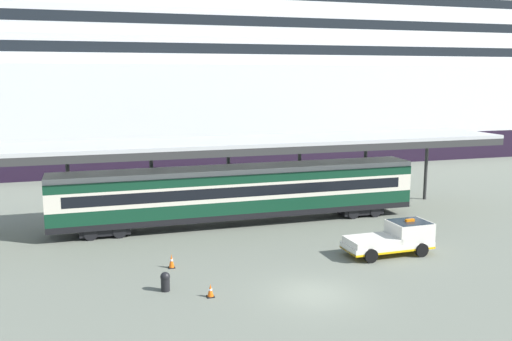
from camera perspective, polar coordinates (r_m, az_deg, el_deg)
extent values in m
plane|color=slate|center=(27.77, 5.88, -12.39)|extent=(400.00, 400.00, 0.00)
cube|color=black|center=(72.72, -19.62, 2.27)|extent=(145.84, 26.94, 3.47)
cube|color=silver|center=(72.25, -19.88, 6.82)|extent=(145.84, 26.94, 8.09)
cube|color=silver|center=(72.24, -20.14, 11.21)|extent=(134.17, 24.79, 3.00)
cube|color=black|center=(59.93, -20.72, 11.75)|extent=(128.34, 0.12, 1.08)
cube|color=silver|center=(72.42, -20.28, 13.58)|extent=(128.81, 23.80, 3.00)
cube|color=black|center=(60.64, -20.87, 14.56)|extent=(123.21, 0.12, 1.08)
cube|color=silver|center=(72.71, -20.43, 15.93)|extent=(123.44, 22.80, 3.00)
cube|color=#BBBBBB|center=(39.28, -1.92, 2.96)|extent=(40.08, 5.96, 0.25)
cube|color=#2F2F2F|center=(36.58, -0.73, 1.87)|extent=(40.08, 0.20, 0.50)
cylinder|color=#2F2F2F|center=(40.94, -18.54, -1.47)|extent=(0.28, 0.28, 5.69)
cylinder|color=#2F2F2F|center=(41.17, -10.56, -1.07)|extent=(0.28, 0.28, 5.69)
cylinder|color=#2F2F2F|center=(42.19, -2.82, -0.66)|extent=(0.28, 0.28, 5.69)
cylinder|color=#2F2F2F|center=(43.93, 4.43, -0.26)|extent=(0.28, 0.28, 5.69)
cylinder|color=#2F2F2F|center=(46.32, 11.03, 0.11)|extent=(0.28, 0.28, 5.69)
cylinder|color=#2F2F2F|center=(49.26, 16.92, 0.43)|extent=(0.28, 0.28, 5.69)
cube|color=black|center=(39.69, -1.69, -4.25)|extent=(25.70, 2.80, 0.40)
cube|color=#0F3823|center=(39.54, -1.69, -3.34)|extent=(25.70, 2.80, 0.90)
cube|color=beige|center=(39.32, -1.70, -1.85)|extent=(25.70, 2.80, 1.20)
cube|color=black|center=(38.02, -1.15, -2.17)|extent=(23.64, 0.08, 0.72)
cube|color=#0F3823|center=(39.15, -1.71, -0.56)|extent=(25.70, 2.80, 0.60)
cube|color=#989898|center=(39.07, -1.71, 0.13)|extent=(25.70, 2.69, 0.36)
cube|color=black|center=(38.46, -15.15, -5.67)|extent=(3.20, 2.35, 0.50)
cylinder|color=black|center=(37.32, -16.47, -6.25)|extent=(0.84, 0.12, 0.84)
cylinder|color=black|center=(37.37, -13.69, -6.10)|extent=(0.84, 0.12, 0.84)
cube|color=black|center=(43.11, 10.27, -3.83)|extent=(3.20, 2.35, 0.50)
cylinder|color=black|center=(41.70, 9.91, -4.32)|extent=(0.84, 0.12, 0.84)
cylinder|color=black|center=(42.54, 12.08, -4.12)|extent=(0.84, 0.12, 0.84)
cube|color=silver|center=(34.01, 13.23, -7.38)|extent=(5.24, 2.11, 0.36)
cube|color=#F2B20C|center=(34.05, 13.22, -7.59)|extent=(5.24, 2.13, 0.12)
cube|color=silver|center=(34.58, 15.34, -5.93)|extent=(2.33, 1.97, 1.10)
cube|color=#19232D|center=(34.49, 15.37, -5.37)|extent=(2.12, 1.88, 0.44)
cube|color=orange|center=(34.42, 15.39, -4.92)|extent=(0.56, 0.21, 0.16)
cube|color=silver|center=(33.39, 11.72, -7.00)|extent=(2.95, 1.98, 0.36)
cylinder|color=black|center=(35.74, 14.66, -6.91)|extent=(0.81, 0.27, 0.80)
cylinder|color=black|center=(34.16, 16.50, -7.77)|extent=(0.81, 0.27, 0.80)
cylinder|color=black|center=(34.09, 9.92, -7.54)|extent=(0.81, 0.27, 0.80)
cylinder|color=black|center=(32.43, 11.61, -8.50)|extent=(0.81, 0.27, 0.80)
cube|color=black|center=(27.38, -4.65, -12.66)|extent=(0.36, 0.36, 0.04)
cone|color=#EA590F|center=(27.26, -4.66, -12.04)|extent=(0.30, 0.30, 0.60)
cylinder|color=white|center=(27.25, -4.66, -11.98)|extent=(0.17, 0.17, 0.08)
cube|color=black|center=(31.43, -8.58, -9.73)|extent=(0.36, 0.36, 0.04)
cone|color=#EA590F|center=(31.31, -8.60, -9.06)|extent=(0.30, 0.30, 0.74)
cylinder|color=white|center=(31.30, -8.60, -9.00)|extent=(0.17, 0.17, 0.10)
cylinder|color=black|center=(28.22, -9.20, -11.33)|extent=(0.44, 0.44, 0.70)
sphere|color=black|center=(28.09, -9.23, -10.62)|extent=(0.48, 0.48, 0.48)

